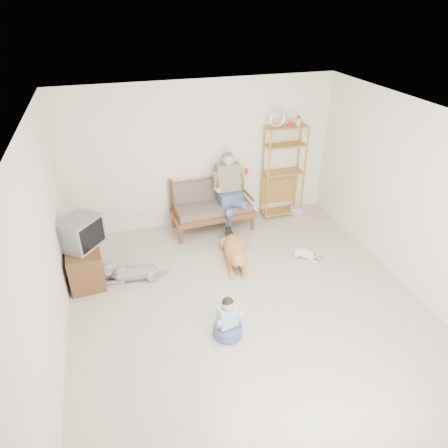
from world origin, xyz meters
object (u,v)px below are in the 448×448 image
object	(u,v)px
etagere	(283,171)
golden_retriever	(235,252)
loveseat	(212,204)
tv_stand	(85,263)

from	to	relation	value
etagere	golden_retriever	bearing A→B (deg)	-137.00
loveseat	golden_retriever	xyz separation A→B (m)	(0.07, -1.20, -0.32)
golden_retriever	loveseat	bearing A→B (deg)	104.23
tv_stand	golden_retriever	size ratio (longest dim) A/B	0.69
etagere	golden_retriever	distance (m)	2.07
loveseat	golden_retriever	world-z (taller)	loveseat
loveseat	etagere	xyz separation A→B (m)	(1.47, 0.11, 0.45)
loveseat	golden_retriever	size ratio (longest dim) A/B	1.13
etagere	tv_stand	bearing A→B (deg)	-164.01
loveseat	tv_stand	distance (m)	2.52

